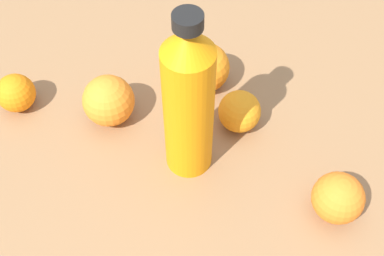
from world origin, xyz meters
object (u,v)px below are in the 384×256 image
at_px(water_bottle, 192,103).
at_px(orange_0, 16,93).
at_px(orange_2, 338,198).
at_px(orange_1, 239,111).
at_px(orange_5, 109,101).
at_px(orange_3, 204,68).

distance_m(water_bottle, orange_0, 0.32).
bearing_deg(orange_2, orange_1, -34.63).
bearing_deg(orange_2, water_bottle, -7.39).
bearing_deg(orange_5, orange_1, -168.32).
xyz_separation_m(orange_3, orange_5, (0.13, 0.11, -0.00)).
height_order(orange_2, orange_5, orange_5).
height_order(orange_0, orange_5, orange_5).
distance_m(orange_0, orange_3, 0.31).
relative_size(orange_0, orange_2, 0.86).
distance_m(water_bottle, orange_1, 0.14).
distance_m(orange_1, orange_5, 0.20).
height_order(water_bottle, orange_2, water_bottle).
bearing_deg(orange_1, orange_2, 145.37).
distance_m(orange_3, orange_5, 0.17).
relative_size(orange_1, orange_3, 0.80).
bearing_deg(orange_3, orange_0, 24.64).
bearing_deg(orange_5, orange_3, -139.07).
distance_m(water_bottle, orange_5, 0.18).
relative_size(orange_0, orange_1, 0.94).
distance_m(water_bottle, orange_2, 0.24).
bearing_deg(orange_2, orange_5, -11.10).
height_order(orange_1, orange_3, orange_3).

